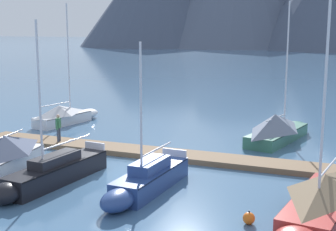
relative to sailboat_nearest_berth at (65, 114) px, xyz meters
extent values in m
plane|color=#426689|center=(10.11, -9.84, -0.71)|extent=(700.00, 700.00, 0.00)
cube|color=brown|center=(10.11, -5.84, -0.56)|extent=(22.98, 2.26, 0.30)
cylinder|color=#38383D|center=(10.12, -6.68, -0.59)|extent=(22.03, 0.54, 0.24)
cylinder|color=#38383D|center=(10.10, -5.01, -0.59)|extent=(22.03, 0.54, 0.24)
cube|color=silver|center=(-0.05, -0.30, -0.32)|extent=(2.28, 5.01, 0.79)
ellipsoid|color=silver|center=(0.39, 2.45, -0.32)|extent=(1.64, 2.33, 0.75)
cube|color=slate|center=(-0.05, -0.30, 0.04)|extent=(2.31, 4.92, 0.06)
cylinder|color=silver|center=(0.09, 0.54, 4.20)|extent=(0.10, 0.10, 8.25)
cylinder|color=silver|center=(-0.15, -0.94, 0.92)|extent=(0.55, 2.97, 0.08)
pyramid|color=silver|center=(-0.10, -0.66, 0.44)|extent=(2.38, 4.09, 0.72)
cube|color=white|center=(4.39, -11.94, -0.28)|extent=(2.57, 6.09, 0.87)
cube|color=slate|center=(4.39, -11.94, 0.12)|extent=(2.59, 5.98, 0.06)
cylinder|color=silver|center=(4.28, -11.18, 1.07)|extent=(0.51, 2.82, 0.08)
pyramid|color=#4C5670|center=(4.33, -11.51, 0.65)|extent=(2.64, 4.96, 0.99)
cube|color=black|center=(7.89, -11.98, -0.24)|extent=(1.83, 6.14, 0.95)
ellipsoid|color=black|center=(7.62, -15.22, -0.24)|extent=(1.23, 1.41, 0.90)
cube|color=black|center=(7.89, -11.98, 0.20)|extent=(1.86, 6.02, 0.06)
cylinder|color=silver|center=(7.81, -12.96, 3.54)|extent=(0.10, 0.10, 6.60)
cylinder|color=silver|center=(7.95, -11.21, 1.08)|extent=(0.37, 3.50, 0.08)
cube|color=black|center=(7.88, -12.13, 0.45)|extent=(1.15, 2.79, 0.43)
cube|color=silver|center=(8.14, -9.04, 0.42)|extent=(1.20, 0.20, 0.36)
cube|color=navy|center=(12.35, -11.12, -0.26)|extent=(1.62, 5.28, 0.90)
ellipsoid|color=navy|center=(12.23, -14.06, -0.26)|extent=(1.28, 1.93, 0.86)
cube|color=#121D39|center=(12.35, -11.12, 0.15)|extent=(1.66, 5.18, 0.06)
cylinder|color=silver|center=(12.31, -12.04, 3.05)|extent=(0.10, 0.10, 5.73)
cylinder|color=silver|center=(12.37, -10.56, 1.00)|extent=(0.20, 2.97, 0.08)
cube|color=#2F4A8A|center=(12.34, -11.25, 0.43)|extent=(1.08, 2.39, 0.48)
cube|color=silver|center=(12.45, -8.59, 0.37)|extent=(1.28, 0.15, 0.36)
cube|color=#336B56|center=(15.95, 0.48, -0.34)|extent=(3.12, 6.58, 0.75)
ellipsoid|color=#336B56|center=(16.64, 3.87, -0.34)|extent=(1.91, 1.98, 0.72)
cube|color=#163027|center=(15.95, 0.48, 0.00)|extent=(3.13, 6.46, 0.06)
cylinder|color=silver|center=(16.19, 1.63, 4.12)|extent=(0.10, 0.10, 8.16)
cylinder|color=silver|center=(15.89, 0.14, 0.88)|extent=(0.68, 2.99, 0.08)
pyramid|color=slate|center=(15.86, 0.01, 0.58)|extent=(3.11, 5.39, 1.09)
cube|color=#B2332D|center=(19.74, -11.47, -0.32)|extent=(2.63, 6.32, 0.79)
cube|color=#501614|center=(19.74, -11.47, 0.03)|extent=(2.66, 6.20, 0.06)
cylinder|color=silver|center=(19.67, -12.05, 3.76)|extent=(0.10, 0.10, 7.38)
cylinder|color=silver|center=(19.86, -10.49, 1.00)|extent=(0.47, 3.12, 0.08)
pyramid|color=#7A664C|center=(19.80, -11.01, 0.46)|extent=(2.72, 5.13, 0.78)
cylinder|color=#384256|center=(3.78, -6.21, 0.02)|extent=(0.14, 0.14, 0.86)
cylinder|color=#384256|center=(3.71, -5.96, 0.02)|extent=(0.14, 0.14, 0.86)
cube|color=#387A4C|center=(3.74, -6.09, 0.75)|extent=(0.32, 0.43, 0.60)
sphere|color=tan|center=(3.74, -6.09, 1.17)|extent=(0.22, 0.22, 0.22)
cylinder|color=#387A4C|center=(3.81, -6.33, 0.68)|extent=(0.09, 0.09, 0.62)
cylinder|color=#387A4C|center=(3.67, -5.85, 0.68)|extent=(0.09, 0.09, 0.62)
sphere|color=orange|center=(17.35, -13.33, -0.48)|extent=(0.46, 0.46, 0.46)
cylinder|color=#262628|center=(17.35, -13.33, -0.21)|extent=(0.06, 0.06, 0.08)
camera|label=1|loc=(21.01, -29.82, 6.44)|focal=50.76mm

